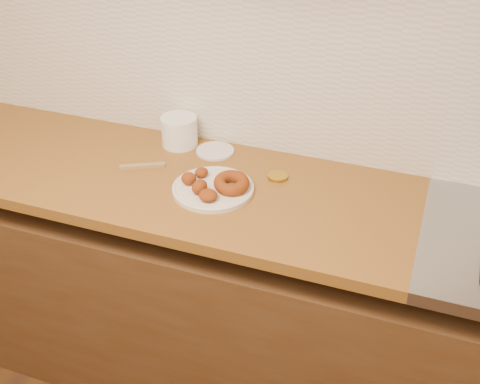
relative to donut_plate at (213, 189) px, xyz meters
The scene contains 11 objects.
wall_back 0.58m from the donut_plate, 66.28° to the left, with size 4.00×0.02×2.70m, color #BCAA90.
base_cabinet 0.54m from the donut_plate, 13.49° to the left, with size 3.60×0.60×0.77m, color #4E361E.
butcher_block 0.50m from the donut_plate, behind, with size 2.30×0.62×0.04m, color brown.
backsplash 0.47m from the donut_plate, 65.53° to the left, with size 3.60×0.02×0.60m, color silver.
donut_plate is the anchor object (origin of this frame).
ring_donut 0.07m from the donut_plate, 12.17° to the left, with size 0.12×0.12×0.04m, color #78310B.
fried_dough_chunks 0.05m from the donut_plate, 136.11° to the right, with size 0.17×0.19×0.04m.
plastic_tub 0.35m from the donut_plate, 133.00° to the left, with size 0.13×0.13×0.11m, color white.
tub_lid 0.26m from the donut_plate, 110.61° to the left, with size 0.14×0.14×0.01m, color silver.
brass_jar_lid 0.23m from the donut_plate, 40.47° to the left, with size 0.07×0.07×0.01m, color #B08C25.
wooden_utensil 0.29m from the donut_plate, 169.36° to the left, with size 0.16×0.02×0.01m, color #93734A.
Camera 1 is at (0.49, 0.15, 1.95)m, focal length 45.00 mm.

